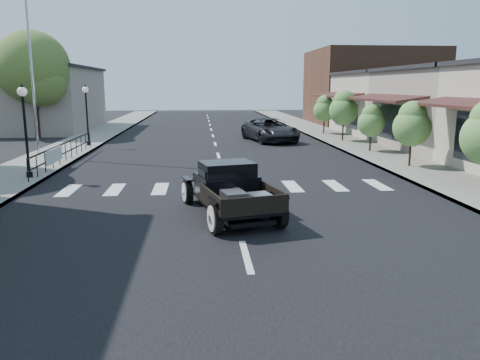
{
  "coord_description": "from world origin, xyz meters",
  "views": [
    {
      "loc": [
        -0.95,
        -12.52,
        3.64
      ],
      "look_at": [
        0.17,
        0.51,
        1.0
      ],
      "focal_mm": 35.0,
      "sensor_mm": 36.0,
      "label": 1
    }
  ],
  "objects": [
    {
      "name": "road_markings",
      "position": [
        0.0,
        10.0,
        0.0
      ],
      "size": [
        12.0,
        60.0,
        0.06
      ],
      "primitive_type": null,
      "color": "silver",
      "rests_on": "ground"
    },
    {
      "name": "far_building_right",
      "position": [
        15.5,
        32.0,
        3.5
      ],
      "size": [
        11.0,
        10.0,
        7.0
      ],
      "primitive_type": "cube",
      "color": "brown",
      "rests_on": "ground"
    },
    {
      "name": "low_building_left",
      "position": [
        -15.0,
        28.0,
        2.5
      ],
      "size": [
        10.0,
        12.0,
        5.0
      ],
      "primitive_type": "cube",
      "color": "#A19687",
      "rests_on": "ground"
    },
    {
      "name": "banner",
      "position": [
        -7.22,
        8.0,
        0.45
      ],
      "size": [
        0.04,
        2.2,
        0.6
      ],
      "primitive_type": null,
      "color": "silver",
      "rests_on": "sidewalk_left"
    },
    {
      "name": "flagpole",
      "position": [
        -9.2,
        12.0,
        5.58
      ],
      "size": [
        0.12,
        0.12,
        10.85
      ],
      "primitive_type": "cylinder",
      "color": "silver",
      "rests_on": "sidewalk_left"
    },
    {
      "name": "ground",
      "position": [
        0.0,
        0.0,
        0.0
      ],
      "size": [
        120.0,
        120.0,
        0.0
      ],
      "primitive_type": "plane",
      "color": "black",
      "rests_on": "ground"
    },
    {
      "name": "second_car",
      "position": [
        3.69,
        18.25,
        0.76
      ],
      "size": [
        3.66,
        5.89,
        1.52
      ],
      "primitive_type": "imported",
      "rotation": [
        0.0,
        0.0,
        0.22
      ],
      "color": "black",
      "rests_on": "ground"
    },
    {
      "name": "small_tree_e",
      "position": [
        8.3,
        21.85,
        1.51
      ],
      "size": [
        1.63,
        1.63,
        2.72
      ],
      "primitive_type": null,
      "color": "#55873D",
      "rests_on": "sidewalk_right"
    },
    {
      "name": "road",
      "position": [
        0.0,
        15.0,
        0.01
      ],
      "size": [
        14.0,
        80.0,
        0.02
      ],
      "primitive_type": "cube",
      "color": "black",
      "rests_on": "ground"
    },
    {
      "name": "railing",
      "position": [
        -7.3,
        10.0,
        0.65
      ],
      "size": [
        0.08,
        10.0,
        1.0
      ],
      "primitive_type": null,
      "color": "black",
      "rests_on": "sidewalk_left"
    },
    {
      "name": "small_tree_d",
      "position": [
        8.3,
        17.16,
        1.71
      ],
      "size": [
        1.87,
        1.87,
        3.12
      ],
      "primitive_type": null,
      "color": "#55873D",
      "rests_on": "sidewalk_right"
    },
    {
      "name": "sidewalk_right",
      "position": [
        8.5,
        15.0,
        0.07
      ],
      "size": [
        3.0,
        80.0,
        0.15
      ],
      "primitive_type": "cube",
      "color": "gray",
      "rests_on": "ground"
    },
    {
      "name": "lamp_post_b",
      "position": [
        -7.6,
        6.0,
        1.94
      ],
      "size": [
        0.36,
        0.36,
        3.58
      ],
      "primitive_type": null,
      "color": "black",
      "rests_on": "sidewalk_left"
    },
    {
      "name": "sidewalk_left",
      "position": [
        -8.5,
        15.0,
        0.07
      ],
      "size": [
        3.0,
        80.0,
        0.15
      ],
      "primitive_type": "cube",
      "color": "gray",
      "rests_on": "ground"
    },
    {
      "name": "storefront_far",
      "position": [
        15.0,
        22.0,
        2.25
      ],
      "size": [
        10.0,
        9.0,
        4.5
      ],
      "primitive_type": "cube",
      "color": "beige",
      "rests_on": "ground"
    },
    {
      "name": "big_tree_far",
      "position": [
        -12.5,
        22.0,
        3.73
      ],
      "size": [
        5.07,
        5.07,
        7.45
      ],
      "primitive_type": null,
      "color": "#4D652B",
      "rests_on": "ground"
    },
    {
      "name": "small_tree_b",
      "position": [
        8.3,
        7.26,
        1.52
      ],
      "size": [
        1.65,
        1.65,
        2.75
      ],
      "primitive_type": null,
      "color": "#55873D",
      "rests_on": "sidewalk_right"
    },
    {
      "name": "hotrod_pickup",
      "position": [
        -0.15,
        0.34,
        0.78
      ],
      "size": [
        3.13,
        4.87,
        1.56
      ],
      "primitive_type": null,
      "rotation": [
        0.0,
        0.0,
        0.25
      ],
      "color": "black",
      "rests_on": "ground"
    },
    {
      "name": "lamp_post_c",
      "position": [
        -7.6,
        16.0,
        1.94
      ],
      "size": [
        0.36,
        0.36,
        3.58
      ],
      "primitive_type": null,
      "color": "black",
      "rests_on": "sidewalk_left"
    },
    {
      "name": "small_tree_c",
      "position": [
        8.3,
        12.17,
        1.37
      ],
      "size": [
        1.46,
        1.46,
        2.43
      ],
      "primitive_type": null,
      "color": "#55873D",
      "rests_on": "sidewalk_right"
    }
  ]
}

